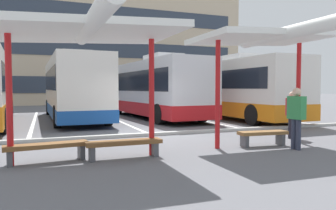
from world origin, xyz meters
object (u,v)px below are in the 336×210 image
at_px(bench_1, 124,145).
at_px(bench_2, 263,135).
at_px(bench_0, 47,148).
at_px(waiting_passenger_0, 292,112).
at_px(coach_bus_1, 73,89).
at_px(waiting_shelter_0, 87,33).
at_px(coach_bus_2, 154,89).
at_px(waiting_passenger_1, 296,114).
at_px(coach_bus_3, 225,90).
at_px(waiting_shelter_1, 266,40).

height_order(bench_1, bench_2, same).
bearing_deg(bench_0, bench_1, -7.13).
xyz_separation_m(bench_1, waiting_passenger_0, (6.19, 1.03, 0.60)).
height_order(coach_bus_1, bench_0, coach_bus_1).
bearing_deg(bench_2, bench_1, -177.80).
xyz_separation_m(waiting_shelter_0, bench_0, (-0.90, 0.36, -2.68)).
bearing_deg(bench_0, coach_bus_2, 58.90).
relative_size(bench_0, bench_1, 1.02).
distance_m(bench_0, bench_2, 6.11).
height_order(coach_bus_1, waiting_passenger_1, coach_bus_1).
bearing_deg(waiting_passenger_0, waiting_passenger_1, -129.24).
xyz_separation_m(waiting_shelter_0, waiting_passenger_0, (7.09, 1.17, -2.08)).
xyz_separation_m(bench_0, waiting_passenger_0, (7.99, 0.81, 0.60)).
bearing_deg(coach_bus_2, waiting_passenger_1, -87.07).
distance_m(waiting_shelter_0, waiting_passenger_1, 6.09).
xyz_separation_m(coach_bus_3, waiting_passenger_1, (-3.57, -9.76, -0.64)).
height_order(coach_bus_2, bench_2, coach_bus_2).
bearing_deg(coach_bus_3, waiting_passenger_0, -105.27).
height_order(bench_2, waiting_passenger_1, waiting_passenger_1).
xyz_separation_m(coach_bus_2, waiting_shelter_0, (-5.17, -10.42, 1.33)).
bearing_deg(coach_bus_1, bench_0, -97.87).
distance_m(bench_0, waiting_passenger_1, 6.72).
bearing_deg(waiting_shelter_1, bench_0, 178.52).
xyz_separation_m(coach_bus_1, bench_2, (4.63, -10.75, -1.39)).
relative_size(coach_bus_1, bench_0, 5.69).
relative_size(coach_bus_2, waiting_passenger_1, 5.83).
distance_m(coach_bus_1, waiting_shelter_1, 11.88).
height_order(bench_1, waiting_passenger_1, waiting_passenger_1).
bearing_deg(waiting_passenger_0, waiting_shelter_1, -152.91).
xyz_separation_m(coach_bus_3, bench_0, (-10.20, -8.89, -1.33)).
xyz_separation_m(bench_2, waiting_passenger_0, (1.88, 0.87, 0.61)).
xyz_separation_m(bench_0, waiting_shelter_1, (6.11, -0.16, 2.83)).
height_order(coach_bus_1, waiting_shelter_0, coach_bus_1).
bearing_deg(bench_0, waiting_shelter_1, -1.48).
bearing_deg(bench_2, waiting_shelter_0, -176.68).
height_order(coach_bus_3, bench_2, coach_bus_3).
xyz_separation_m(bench_0, waiting_passenger_1, (6.63, -0.87, 0.69)).
xyz_separation_m(bench_0, bench_1, (1.80, -0.23, 0.00)).
distance_m(coach_bus_1, bench_2, 11.79).
bearing_deg(waiting_shelter_0, coach_bus_1, 87.01).
bearing_deg(coach_bus_2, waiting_passenger_0, -78.24).
distance_m(coach_bus_3, waiting_shelter_1, 10.05).
relative_size(bench_2, waiting_passenger_0, 0.96).
height_order(coach_bus_2, bench_0, coach_bus_2).
relative_size(bench_0, waiting_passenger_1, 1.10).
xyz_separation_m(coach_bus_1, coach_bus_3, (8.73, -1.79, -0.06)).
relative_size(waiting_shelter_0, waiting_passenger_0, 3.08).
bearing_deg(waiting_passenger_1, bench_1, 172.41).
xyz_separation_m(coach_bus_3, waiting_passenger_0, (-2.21, -8.09, -0.73)).
distance_m(coach_bus_2, waiting_passenger_0, 9.48).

